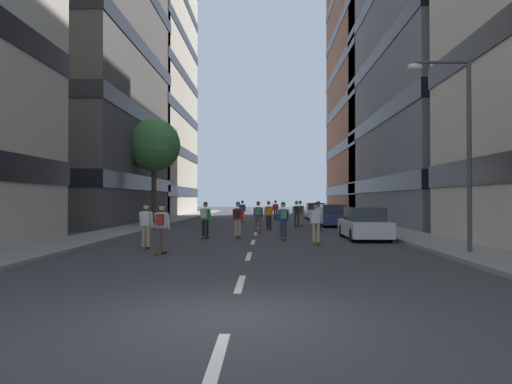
# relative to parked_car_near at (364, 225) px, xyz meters

# --- Properties ---
(ground_plane) EXTENTS (150.98, 150.98, 0.00)m
(ground_plane) POSITION_rel_parked_car_near_xyz_m (-5.21, 10.66, -0.70)
(ground_plane) COLOR #333335
(sidewalk_left) EXTENTS (2.56, 69.20, 0.14)m
(sidewalk_left) POSITION_rel_parked_car_near_xyz_m (-12.89, 13.81, -0.63)
(sidewalk_left) COLOR gray
(sidewalk_left) RESTS_ON ground_plane
(sidewalk_right) EXTENTS (2.56, 69.20, 0.14)m
(sidewalk_right) POSITION_rel_parked_car_near_xyz_m (2.48, 13.81, -0.63)
(sidewalk_right) COLOR gray
(sidewalk_right) RESTS_ON ground_plane
(lane_markings) EXTENTS (0.16, 57.20, 0.01)m
(lane_markings) POSITION_rel_parked_car_near_xyz_m (-5.21, 11.00, -0.70)
(lane_markings) COLOR silver
(lane_markings) RESTS_ON ground_plane
(building_left_mid) EXTENTS (16.45, 19.07, 31.36)m
(building_left_mid) POSITION_rel_parked_car_near_xyz_m (-22.34, 14.21, 15.07)
(building_left_mid) COLOR #4C4744
(building_left_mid) RESTS_ON ground_plane
(building_left_far) EXTENTS (16.45, 19.24, 31.74)m
(building_left_far) POSITION_rel_parked_car_near_xyz_m (-22.34, 32.14, 15.26)
(building_left_far) COLOR #BCB29E
(building_left_far) RESTS_ON ground_plane
(building_right_far) EXTENTS (16.45, 20.93, 33.58)m
(building_right_far) POSITION_rel_parked_car_near_xyz_m (11.93, 32.14, 16.18)
(building_right_far) COLOR brown
(building_right_far) RESTS_ON ground_plane
(parked_car_near) EXTENTS (1.82, 4.40, 1.52)m
(parked_car_near) POSITION_rel_parked_car_near_xyz_m (0.00, 0.00, 0.00)
(parked_car_near) COLOR silver
(parked_car_near) RESTS_ON ground_plane
(parked_car_mid) EXTENTS (1.82, 4.40, 1.52)m
(parked_car_mid) POSITION_rel_parked_car_near_xyz_m (0.00, 10.34, 0.00)
(parked_car_mid) COLOR navy
(parked_car_mid) RESTS_ON ground_plane
(parked_car_far) EXTENTS (1.82, 4.40, 1.52)m
(parked_car_far) POSITION_rel_parked_car_near_xyz_m (0.00, 21.93, 0.00)
(parked_car_far) COLOR silver
(parked_car_far) RESTS_ON ground_plane
(street_tree_near) EXTENTS (3.85, 3.85, 7.65)m
(street_tree_near) POSITION_rel_parked_car_near_xyz_m (-12.89, 11.88, 5.13)
(street_tree_near) COLOR #4C3823
(street_tree_near) RESTS_ON sidewalk_left
(streetlamp_right) EXTENTS (2.13, 0.30, 6.50)m
(streetlamp_right) POSITION_rel_parked_car_near_xyz_m (1.86, -6.26, 3.44)
(streetlamp_right) COLOR #3F3F44
(streetlamp_right) RESTS_ON sidewalk_right
(skater_0) EXTENTS (0.57, 0.92, 1.78)m
(skater_0) POSITION_rel_parked_car_near_xyz_m (-2.52, -2.45, 0.29)
(skater_0) COLOR brown
(skater_0) RESTS_ON ground_plane
(skater_1) EXTENTS (0.55, 0.92, 1.78)m
(skater_1) POSITION_rel_parked_car_near_xyz_m (-2.23, 10.64, 0.32)
(skater_1) COLOR brown
(skater_1) RESTS_ON ground_plane
(skater_2) EXTENTS (0.55, 0.92, 1.78)m
(skater_2) POSITION_rel_parked_car_near_xyz_m (-6.59, 16.09, 0.29)
(skater_2) COLOR brown
(skater_2) RESTS_ON ground_plane
(skater_3) EXTENTS (0.56, 0.92, 1.78)m
(skater_3) POSITION_rel_parked_car_near_xyz_m (-8.27, -5.95, 0.32)
(skater_3) COLOR brown
(skater_3) RESTS_ON ground_plane
(skater_4) EXTENTS (0.54, 0.91, 1.78)m
(skater_4) POSITION_rel_parked_car_near_xyz_m (-6.03, 0.97, 0.32)
(skater_4) COLOR brown
(skater_4) RESTS_ON ground_plane
(skater_5) EXTENTS (0.55, 0.91, 1.78)m
(skater_5) POSITION_rel_parked_car_near_xyz_m (-5.08, 4.18, 0.32)
(skater_5) COLOR brown
(skater_5) RESTS_ON ground_plane
(skater_6) EXTENTS (0.54, 0.91, 1.78)m
(skater_6) POSITION_rel_parked_car_near_xyz_m (-9.22, -4.42, 0.29)
(skater_6) COLOR brown
(skater_6) RESTS_ON ground_plane
(skater_7) EXTENTS (0.54, 0.91, 1.78)m
(skater_7) POSITION_rel_parked_car_near_xyz_m (-3.83, -0.41, 0.32)
(skater_7) COLOR brown
(skater_7) RESTS_ON ground_plane
(skater_8) EXTENTS (0.56, 0.92, 1.78)m
(skater_8) POSITION_rel_parked_car_near_xyz_m (-1.54, 5.37, 0.29)
(skater_8) COLOR brown
(skater_8) RESTS_ON ground_plane
(skater_9) EXTENTS (0.55, 0.91, 1.78)m
(skater_9) POSITION_rel_parked_car_near_xyz_m (-2.62, 8.69, 0.32)
(skater_9) COLOR brown
(skater_9) RESTS_ON ground_plane
(skater_10) EXTENTS (0.57, 0.92, 1.78)m
(skater_10) POSITION_rel_parked_car_near_xyz_m (-7.56, 0.25, 0.32)
(skater_10) COLOR brown
(skater_10) RESTS_ON ground_plane
(skater_11) EXTENTS (0.57, 0.92, 1.78)m
(skater_11) POSITION_rel_parked_car_near_xyz_m (-4.47, 7.18, 0.29)
(skater_11) COLOR brown
(skater_11) RESTS_ON ground_plane
(skater_12) EXTENTS (0.57, 0.92, 1.78)m
(skater_12) POSITION_rel_parked_car_near_xyz_m (-3.81, 19.08, 0.29)
(skater_12) COLOR brown
(skater_12) RESTS_ON ground_plane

